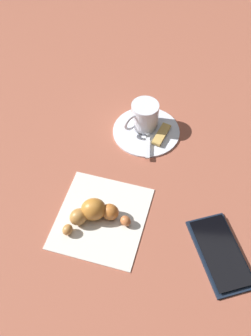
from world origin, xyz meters
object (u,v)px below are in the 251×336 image
object	(u,v)px
saucer	(146,131)
napkin	(101,218)
espresso_cup	(144,115)
teaspoon	(148,129)
cell_phone	(220,253)
croissant	(94,213)
sugar_packet	(161,134)

from	to	relation	value
saucer	napkin	xyz separation A→B (m)	(-0.22, 0.07, -0.00)
espresso_cup	teaspoon	world-z (taller)	espresso_cup
saucer	espresso_cup	world-z (taller)	espresso_cup
espresso_cup	napkin	bearing A→B (deg)	164.56
napkin	cell_phone	xyz separation A→B (m)	(-0.06, -0.22, 0.00)
cell_phone	napkin	bearing A→B (deg)	75.69
teaspoon	croissant	bearing A→B (deg)	158.54
croissant	espresso_cup	bearing A→B (deg)	-17.99
espresso_cup	teaspoon	size ratio (longest dim) A/B	0.61
saucer	cell_phone	distance (m)	0.32
espresso_cup	sugar_packet	world-z (taller)	espresso_cup
sugar_packet	napkin	size ratio (longest dim) A/B	0.35
croissant	cell_phone	world-z (taller)	croissant
sugar_packet	cell_phone	distance (m)	0.29
sugar_packet	cell_phone	xyz separation A→B (m)	(-0.27, -0.11, -0.01)
saucer	teaspoon	world-z (taller)	teaspoon
saucer	teaspoon	xyz separation A→B (m)	(-0.00, -0.00, 0.01)
saucer	cell_phone	xyz separation A→B (m)	(-0.28, -0.15, 0.00)
teaspoon	napkin	world-z (taller)	teaspoon
napkin	teaspoon	bearing A→B (deg)	-18.89
espresso_cup	croissant	world-z (taller)	espresso_cup
croissant	cell_phone	xyz separation A→B (m)	(-0.05, -0.23, -0.02)
saucer	sugar_packet	world-z (taller)	sugar_packet
croissant	cell_phone	bearing A→B (deg)	-103.02
saucer	espresso_cup	bearing A→B (deg)	26.35
teaspoon	napkin	size ratio (longest dim) A/B	0.67
cell_phone	croissant	bearing A→B (deg)	76.98
teaspoon	sugar_packet	xyz separation A→B (m)	(-0.01, -0.03, 0.00)
espresso_cup	teaspoon	distance (m)	0.03
napkin	saucer	bearing A→B (deg)	-17.83
saucer	cell_phone	bearing A→B (deg)	-152.57
saucer	sugar_packet	bearing A→B (deg)	-113.30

